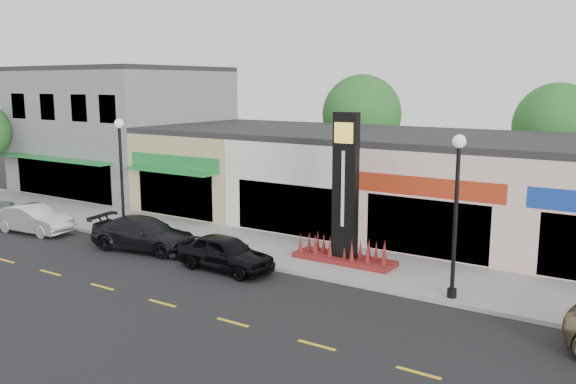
% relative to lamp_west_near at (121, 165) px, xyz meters
% --- Properties ---
extents(ground, '(120.00, 120.00, 0.00)m').
position_rel_lamp_west_near_xyz_m(ground, '(8.00, -2.50, -3.48)').
color(ground, black).
rests_on(ground, ground).
extents(sidewalk, '(52.00, 4.30, 0.15)m').
position_rel_lamp_west_near_xyz_m(sidewalk, '(8.00, 1.85, -3.40)').
color(sidewalk, gray).
rests_on(sidewalk, ground).
extents(curb, '(52.00, 0.20, 0.15)m').
position_rel_lamp_west_near_xyz_m(curb, '(8.00, -0.40, -3.40)').
color(curb, gray).
rests_on(curb, ground).
extents(building_grey_2story, '(12.00, 10.95, 8.30)m').
position_rel_lamp_west_near_xyz_m(building_grey_2story, '(-10.00, 8.98, 0.67)').
color(building_grey_2story, slate).
rests_on(building_grey_2story, ground).
extents(shop_beige, '(7.00, 10.85, 4.80)m').
position_rel_lamp_west_near_xyz_m(shop_beige, '(-0.50, 8.96, -1.08)').
color(shop_beige, tan).
rests_on(shop_beige, ground).
extents(shop_cream, '(7.00, 10.01, 4.80)m').
position_rel_lamp_west_near_xyz_m(shop_cream, '(6.50, 8.97, -1.08)').
color(shop_cream, silver).
rests_on(shop_cream, ground).
extents(shop_pink_w, '(7.00, 10.01, 4.80)m').
position_rel_lamp_west_near_xyz_m(shop_pink_w, '(13.50, 8.97, -1.08)').
color(shop_pink_w, beige).
rests_on(shop_pink_w, ground).
extents(tree_rear_west, '(5.20, 5.20, 7.83)m').
position_rel_lamp_west_near_xyz_m(tree_rear_west, '(4.00, 17.00, 1.74)').
color(tree_rear_west, '#382619').
rests_on(tree_rear_west, ground).
extents(tree_rear_mid, '(4.80, 4.80, 7.29)m').
position_rel_lamp_west_near_xyz_m(tree_rear_mid, '(16.00, 17.00, 1.41)').
color(tree_rear_mid, '#382619').
rests_on(tree_rear_mid, ground).
extents(lamp_west_near, '(0.44, 0.44, 5.47)m').
position_rel_lamp_west_near_xyz_m(lamp_west_near, '(0.00, 0.00, 0.00)').
color(lamp_west_near, black).
rests_on(lamp_west_near, sidewalk).
extents(lamp_east_near, '(0.44, 0.44, 5.47)m').
position_rel_lamp_west_near_xyz_m(lamp_east_near, '(16.00, 0.00, 0.00)').
color(lamp_east_near, black).
rests_on(lamp_east_near, sidewalk).
extents(pylon_sign, '(4.20, 1.30, 6.00)m').
position_rel_lamp_west_near_xyz_m(pylon_sign, '(11.00, 1.70, -1.20)').
color(pylon_sign, maroon).
rests_on(pylon_sign, sidewalk).
extents(car_white_van, '(1.95, 4.32, 1.38)m').
position_rel_lamp_west_near_xyz_m(car_white_van, '(-4.26, -1.93, -2.79)').
color(car_white_van, silver).
rests_on(car_white_van, ground).
extents(car_dark_sedan, '(2.78, 5.22, 1.44)m').
position_rel_lamp_west_near_xyz_m(car_dark_sedan, '(2.59, -1.13, -2.76)').
color(car_dark_sedan, black).
rests_on(car_dark_sedan, ground).
extents(car_black_sedan, '(1.80, 4.18, 1.41)m').
position_rel_lamp_west_near_xyz_m(car_black_sedan, '(7.44, -1.48, -2.77)').
color(car_black_sedan, black).
rests_on(car_black_sedan, ground).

